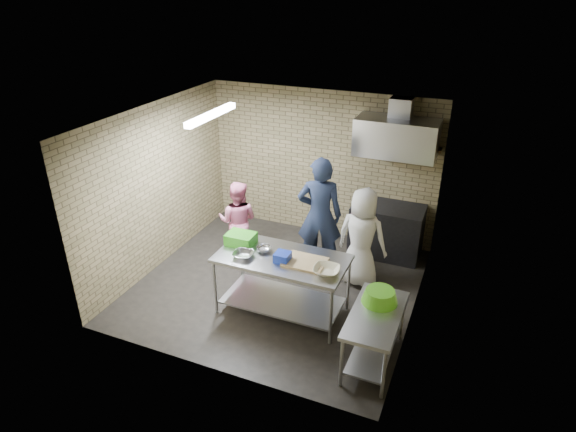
# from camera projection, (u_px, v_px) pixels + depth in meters

# --- Properties ---
(floor) EXTENTS (4.20, 4.20, 0.00)m
(floor) POSITION_uv_depth(u_px,v_px,m) (277.00, 285.00, 7.78)
(floor) COLOR black
(floor) RESTS_ON ground
(ceiling) EXTENTS (4.20, 4.20, 0.00)m
(ceiling) POSITION_uv_depth(u_px,v_px,m) (275.00, 118.00, 6.58)
(ceiling) COLOR black
(ceiling) RESTS_ON ground
(back_wall) EXTENTS (4.20, 0.06, 2.70)m
(back_wall) POSITION_uv_depth(u_px,v_px,m) (321.00, 164.00, 8.83)
(back_wall) COLOR #95845D
(back_wall) RESTS_ON ground
(front_wall) EXTENTS (4.20, 0.06, 2.70)m
(front_wall) POSITION_uv_depth(u_px,v_px,m) (205.00, 278.00, 5.52)
(front_wall) COLOR #95845D
(front_wall) RESTS_ON ground
(left_wall) EXTENTS (0.06, 4.00, 2.70)m
(left_wall) POSITION_uv_depth(u_px,v_px,m) (158.00, 187.00, 7.90)
(left_wall) COLOR #95845D
(left_wall) RESTS_ON ground
(right_wall) EXTENTS (0.06, 4.00, 2.70)m
(right_wall) POSITION_uv_depth(u_px,v_px,m) (422.00, 234.00, 6.45)
(right_wall) COLOR #95845D
(right_wall) RESTS_ON ground
(prep_table) EXTENTS (1.83, 0.91, 0.91)m
(prep_table) POSITION_uv_depth(u_px,v_px,m) (282.00, 285.00, 6.98)
(prep_table) COLOR #A9ABB0
(prep_table) RESTS_ON floor
(side_counter) EXTENTS (0.60, 1.20, 0.75)m
(side_counter) POSITION_uv_depth(u_px,v_px,m) (374.00, 338.00, 6.08)
(side_counter) COLOR silver
(side_counter) RESTS_ON floor
(stove) EXTENTS (1.20, 0.70, 0.90)m
(stove) POSITION_uv_depth(u_px,v_px,m) (387.00, 230.00, 8.48)
(stove) COLOR black
(stove) RESTS_ON floor
(range_hood) EXTENTS (1.30, 0.60, 0.60)m
(range_hood) POSITION_uv_depth(u_px,v_px,m) (396.00, 138.00, 7.79)
(range_hood) COLOR silver
(range_hood) RESTS_ON back_wall
(hood_duct) EXTENTS (0.35, 0.30, 0.30)m
(hood_duct) POSITION_uv_depth(u_px,v_px,m) (401.00, 107.00, 7.71)
(hood_duct) COLOR #A5A8AD
(hood_duct) RESTS_ON back_wall
(wall_shelf) EXTENTS (0.80, 0.20, 0.04)m
(wall_shelf) POSITION_uv_depth(u_px,v_px,m) (416.00, 147.00, 7.92)
(wall_shelf) COLOR #3F2B19
(wall_shelf) RESTS_ON back_wall
(fluorescent_fixture) EXTENTS (0.10, 1.25, 0.08)m
(fluorescent_fixture) POSITION_uv_depth(u_px,v_px,m) (211.00, 115.00, 6.95)
(fluorescent_fixture) COLOR white
(fluorescent_fixture) RESTS_ON ceiling
(green_crate) EXTENTS (0.41, 0.30, 0.16)m
(green_crate) POSITION_uv_depth(u_px,v_px,m) (241.00, 239.00, 7.08)
(green_crate) COLOR #2E961B
(green_crate) RESTS_ON prep_table
(blue_tub) EXTENTS (0.20, 0.20, 0.13)m
(blue_tub) POSITION_uv_depth(u_px,v_px,m) (282.00, 257.00, 6.65)
(blue_tub) COLOR #1731AE
(blue_tub) RESTS_ON prep_table
(cutting_board) EXTENTS (0.56, 0.43, 0.03)m
(cutting_board) POSITION_uv_depth(u_px,v_px,m) (305.00, 262.00, 6.63)
(cutting_board) COLOR tan
(cutting_board) RESTS_ON prep_table
(mixing_bowl_a) EXTENTS (0.31, 0.31, 0.07)m
(mixing_bowl_a) POSITION_uv_depth(u_px,v_px,m) (243.00, 255.00, 6.77)
(mixing_bowl_a) COLOR #B4B7BB
(mixing_bowl_a) RESTS_ON prep_table
(mixing_bowl_b) EXTENTS (0.23, 0.23, 0.07)m
(mixing_bowl_b) POSITION_uv_depth(u_px,v_px,m) (264.00, 249.00, 6.91)
(mixing_bowl_b) COLOR #AAACB1
(mixing_bowl_b) RESTS_ON prep_table
(ceramic_bowl) EXTENTS (0.38, 0.38, 0.09)m
(ceramic_bowl) POSITION_uv_depth(u_px,v_px,m) (327.00, 270.00, 6.39)
(ceramic_bowl) COLOR beige
(ceramic_bowl) RESTS_ON prep_table
(green_basin) EXTENTS (0.46, 0.46, 0.17)m
(green_basin) POSITION_uv_depth(u_px,v_px,m) (380.00, 296.00, 6.09)
(green_basin) COLOR #59C626
(green_basin) RESTS_ON side_counter
(bottle_green) EXTENTS (0.06, 0.06, 0.15)m
(bottle_green) POSITION_uv_depth(u_px,v_px,m) (426.00, 143.00, 7.83)
(bottle_green) COLOR green
(bottle_green) RESTS_ON wall_shelf
(man_navy) EXTENTS (0.82, 0.65, 1.96)m
(man_navy) POSITION_uv_depth(u_px,v_px,m) (320.00, 216.00, 7.79)
(man_navy) COLOR #151B35
(man_navy) RESTS_ON floor
(woman_pink) EXTENTS (0.78, 0.66, 1.41)m
(woman_pink) POSITION_uv_depth(u_px,v_px,m) (238.00, 221.00, 8.24)
(woman_pink) COLOR pink
(woman_pink) RESTS_ON floor
(woman_white) EXTENTS (0.83, 0.58, 1.61)m
(woman_white) POSITION_uv_depth(u_px,v_px,m) (362.00, 238.00, 7.51)
(woman_white) COLOR silver
(woman_white) RESTS_ON floor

